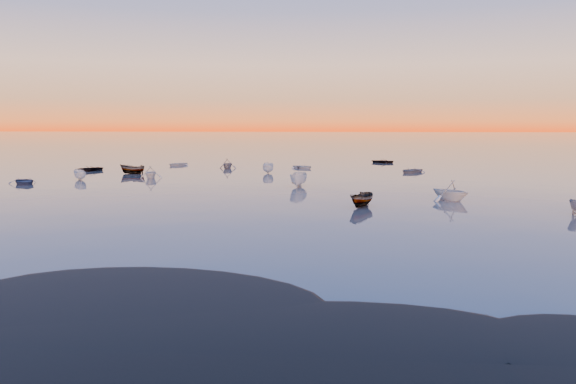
# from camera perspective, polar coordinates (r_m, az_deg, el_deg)

# --- Properties ---
(ground) EXTENTS (600.00, 600.00, 0.00)m
(ground) POSITION_cam_1_polar(r_m,az_deg,el_deg) (118.79, 3.36, 3.75)
(ground) COLOR #665B55
(ground) RESTS_ON ground
(mud_lobes) EXTENTS (140.00, 6.00, 0.07)m
(mud_lobes) POSITION_cam_1_polar(r_m,az_deg,el_deg) (19.02, -3.72, -13.99)
(mud_lobes) COLOR black
(mud_lobes) RESTS_ON ground
(moored_fleet) EXTENTS (124.00, 58.00, 1.20)m
(moored_fleet) POSITION_cam_1_polar(r_m,az_deg,el_deg) (71.93, 2.52, 1.60)
(moored_fleet) COLOR white
(moored_fleet) RESTS_ON ground
(boat_near_left) EXTENTS (4.16, 3.81, 1.00)m
(boat_near_left) POSITION_cam_1_polar(r_m,az_deg,el_deg) (69.34, -25.21, 0.73)
(boat_near_left) COLOR #354266
(boat_near_left) RESTS_ON ground
(boat_near_right) EXTENTS (4.14, 3.92, 1.38)m
(boat_near_right) POSITION_cam_1_polar(r_m,az_deg,el_deg) (51.63, 16.14, -0.83)
(boat_near_right) COLOR white
(boat_near_right) RESTS_ON ground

